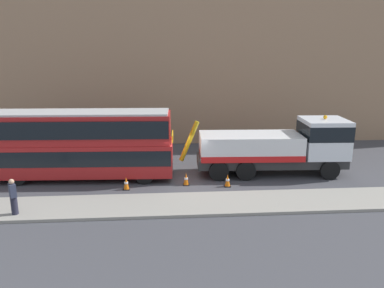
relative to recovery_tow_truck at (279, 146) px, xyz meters
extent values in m
plane|color=#424247|center=(-5.75, -0.29, -1.76)|extent=(120.00, 120.00, 0.00)
cube|color=gray|center=(-5.75, -4.49, -1.68)|extent=(60.00, 2.80, 0.15)
cube|color=#9E7A5B|center=(-5.75, 8.61, 6.24)|extent=(60.00, 1.20, 16.00)
cube|color=#2D2D2D|center=(-0.48, 0.02, -0.90)|extent=(9.08, 2.57, 0.55)
cube|color=silver|center=(2.72, -0.11, 0.52)|extent=(2.70, 2.70, 2.30)
cube|color=black|center=(2.72, -0.11, 0.97)|extent=(2.73, 2.73, 0.90)
cube|color=silver|center=(-1.78, 0.07, 0.07)|extent=(6.20, 2.85, 1.40)
cube|color=red|center=(-1.78, 0.07, -0.45)|extent=(6.20, 2.90, 0.36)
cylinder|color=#B79914|center=(-5.49, 0.22, 0.37)|extent=(1.24, 0.33, 2.52)
sphere|color=orange|center=(2.72, -0.11, 1.79)|extent=(0.24, 0.24, 0.24)
cylinder|color=black|center=(2.86, 0.99, -1.18)|extent=(1.17, 0.39, 1.16)
cylinder|color=black|center=(2.77, -1.22, -1.18)|extent=(1.17, 0.39, 1.16)
cylinder|color=black|center=(-2.13, 1.20, -1.18)|extent=(1.17, 0.39, 1.16)
cylinder|color=black|center=(-2.22, -1.02, -1.18)|extent=(1.17, 0.39, 1.16)
cylinder|color=black|center=(-3.73, 1.26, -1.18)|extent=(1.17, 0.39, 1.16)
cylinder|color=black|center=(-3.82, -0.96, -1.18)|extent=(1.17, 0.39, 1.16)
cube|color=#AD1E1E|center=(-12.01, 0.02, -0.47)|extent=(11.09, 2.94, 1.90)
cube|color=#AD1E1E|center=(-12.01, 0.02, 1.33)|extent=(10.87, 2.84, 1.70)
cube|color=black|center=(-12.01, 0.02, -0.22)|extent=(10.98, 2.99, 0.90)
cube|color=black|center=(-12.01, 0.02, 1.43)|extent=(10.76, 2.98, 1.00)
cube|color=#B2B2B2|center=(-12.01, 0.02, 2.24)|extent=(10.64, 2.73, 0.12)
cube|color=yellow|center=(-6.50, -0.20, 0.78)|extent=(0.12, 1.50, 0.44)
cylinder|color=black|center=(-8.07, 0.94, -1.24)|extent=(1.05, 0.34, 1.04)
cylinder|color=black|center=(-8.16, -1.22, -1.24)|extent=(1.05, 0.34, 1.04)
cylinder|color=black|center=(-15.27, 1.23, -1.24)|extent=(1.05, 0.34, 1.04)
cylinder|color=black|center=(-15.35, -0.93, -1.24)|extent=(1.05, 0.34, 1.04)
cylinder|color=#232333|center=(-13.92, -5.20, -1.18)|extent=(0.41, 0.41, 0.85)
cube|color=#2D3347|center=(-13.92, -5.20, -0.45)|extent=(0.43, 0.48, 0.62)
sphere|color=tan|center=(-13.92, -5.20, -0.02)|extent=(0.24, 0.24, 0.24)
cone|color=orange|center=(-9.12, -2.04, -1.40)|extent=(0.32, 0.32, 0.72)
cylinder|color=white|center=(-9.12, -2.04, -1.36)|extent=(0.21, 0.21, 0.10)
cube|color=black|center=(-9.12, -2.04, -1.74)|extent=(0.36, 0.36, 0.04)
cone|color=orange|center=(-5.78, -1.59, -1.40)|extent=(0.32, 0.32, 0.72)
cylinder|color=white|center=(-5.78, -1.59, -1.36)|extent=(0.21, 0.21, 0.10)
cube|color=black|center=(-5.78, -1.59, -1.74)|extent=(0.36, 0.36, 0.04)
cone|color=orange|center=(-3.46, -1.99, -1.40)|extent=(0.32, 0.32, 0.72)
cylinder|color=white|center=(-3.46, -1.99, -1.36)|extent=(0.21, 0.21, 0.10)
cube|color=black|center=(-3.46, -1.99, -1.74)|extent=(0.36, 0.36, 0.04)
camera|label=1|loc=(-6.94, -21.89, 5.88)|focal=35.38mm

